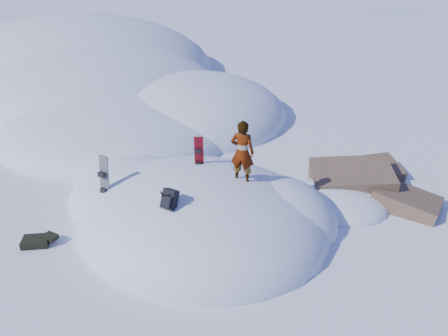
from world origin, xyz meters
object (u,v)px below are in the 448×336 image
(snowboard_red, at_px, (199,158))
(backpack, at_px, (169,199))
(person, at_px, (242,152))
(snowboard_dark, at_px, (104,184))

(snowboard_red, bearing_deg, backpack, -107.20)
(backpack, xyz_separation_m, person, (1.20, 1.77, 0.64))
(snowboard_red, xyz_separation_m, snowboard_dark, (-2.07, -1.56, -0.39))
(snowboard_dark, xyz_separation_m, backpack, (2.26, -0.59, 0.35))
(snowboard_dark, bearing_deg, person, 29.86)
(snowboard_dark, relative_size, backpack, 2.89)
(snowboard_red, relative_size, backpack, 2.42)
(snowboard_dark, bearing_deg, snowboard_red, 48.00)
(snowboard_red, bearing_deg, person, -37.59)
(snowboard_dark, height_order, person, person)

